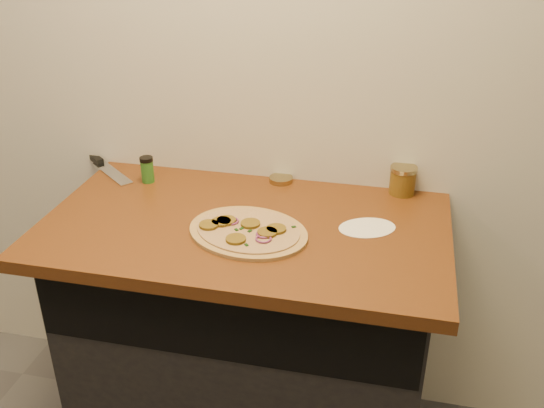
% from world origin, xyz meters
% --- Properties ---
extents(cabinet, '(1.10, 0.60, 0.86)m').
position_xyz_m(cabinet, '(0.00, 1.45, 0.43)').
color(cabinet, black).
rests_on(cabinet, ground).
extents(countertop, '(1.20, 0.70, 0.04)m').
position_xyz_m(countertop, '(0.00, 1.42, 0.88)').
color(countertop, '#602E12').
rests_on(countertop, cabinet).
extents(pizza, '(0.43, 0.43, 0.02)m').
position_xyz_m(pizza, '(0.03, 1.35, 0.91)').
color(pizza, tan).
rests_on(pizza, countertop).
extents(chefs_knife, '(0.29, 0.25, 0.02)m').
position_xyz_m(chefs_knife, '(-0.61, 1.71, 0.91)').
color(chefs_knife, '#B7BAC1').
rests_on(chefs_knife, countertop).
extents(mason_jar_lid, '(0.10, 0.10, 0.02)m').
position_xyz_m(mason_jar_lid, '(0.05, 1.72, 0.91)').
color(mason_jar_lid, '#948456').
rests_on(mason_jar_lid, countertop).
extents(salsa_jar, '(0.09, 0.09, 0.09)m').
position_xyz_m(salsa_jar, '(0.45, 1.72, 0.95)').
color(salsa_jar, '#9C290F').
rests_on(salsa_jar, countertop).
extents(spice_shaker, '(0.04, 0.04, 0.09)m').
position_xyz_m(spice_shaker, '(-0.39, 1.62, 0.94)').
color(spice_shaker, '#2B6A21').
rests_on(spice_shaker, countertop).
extents(flour_spill, '(0.23, 0.23, 0.00)m').
position_xyz_m(flour_spill, '(0.36, 1.46, 0.90)').
color(flour_spill, white).
rests_on(flour_spill, countertop).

